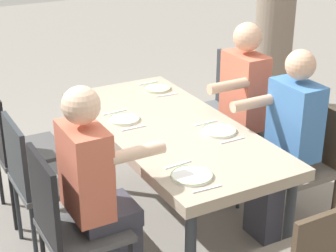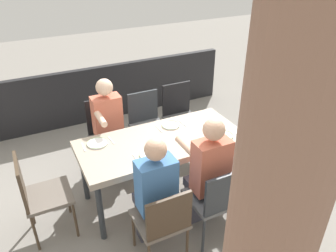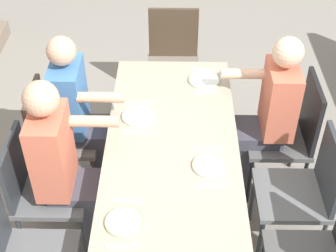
# 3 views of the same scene
# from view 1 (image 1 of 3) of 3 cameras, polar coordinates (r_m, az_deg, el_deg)

# --- Properties ---
(ground_plane) EXTENTS (16.00, 16.00, 0.00)m
(ground_plane) POSITION_cam_1_polar(r_m,az_deg,el_deg) (3.95, 0.18, -10.22)
(ground_plane) COLOR gray
(dining_table) EXTENTS (1.80, 0.82, 0.77)m
(dining_table) POSITION_cam_1_polar(r_m,az_deg,el_deg) (3.61, 0.19, -0.96)
(dining_table) COLOR tan
(dining_table) RESTS_ON ground
(chair_west_north) EXTENTS (0.44, 0.44, 0.93)m
(chair_west_north) POSITION_cam_1_polar(r_m,az_deg,el_deg) (4.60, 5.21, 2.26)
(chair_west_north) COLOR #5B5E61
(chair_west_north) RESTS_ON ground
(chair_west_south) EXTENTS (0.44, 0.44, 0.95)m
(chair_west_south) POSITION_cam_1_polar(r_m,az_deg,el_deg) (3.98, -15.16, -1.77)
(chair_west_south) COLOR #4F4F50
(chair_west_south) RESTS_ON ground
(chair_mid_north) EXTENTS (0.44, 0.44, 0.90)m
(chair_mid_north) POSITION_cam_1_polar(r_m,az_deg,el_deg) (4.22, 8.90, 0.10)
(chair_mid_north) COLOR #5B5E61
(chair_mid_north) RESTS_ON ground
(chair_mid_south) EXTENTS (0.44, 0.44, 0.92)m
(chair_mid_south) POSITION_cam_1_polar(r_m,az_deg,el_deg) (3.55, -13.03, -4.96)
(chair_mid_south) COLOR #5B5E61
(chair_mid_south) RESTS_ON ground
(chair_east_north) EXTENTS (0.44, 0.44, 0.86)m
(chair_east_north) POSITION_cam_1_polar(r_m,az_deg,el_deg) (3.86, 13.81, -3.21)
(chair_east_north) COLOR #6A6158
(chair_east_north) RESTS_ON ground
(chair_east_south) EXTENTS (0.44, 0.44, 0.94)m
(chair_east_south) POSITION_cam_1_polar(r_m,az_deg,el_deg) (3.09, -10.12, -9.51)
(chair_east_south) COLOR #4F4F50
(chair_east_south) RESTS_ON ground
(diner_woman_green) EXTENTS (0.34, 0.49, 1.28)m
(diner_woman_green) POSITION_cam_1_polar(r_m,az_deg,el_deg) (3.06, -7.09, -6.35)
(diner_woman_green) COLOR #3F3F4C
(diner_woman_green) RESTS_ON ground
(diner_man_white) EXTENTS (0.34, 0.49, 1.27)m
(diner_man_white) POSITION_cam_1_polar(r_m,az_deg,el_deg) (3.67, 11.79, -1.48)
(diner_man_white) COLOR #3F3F4C
(diner_man_white) RESTS_ON ground
(diner_guest_third) EXTENTS (0.34, 0.49, 1.32)m
(diner_guest_third) POSITION_cam_1_polar(r_m,az_deg,el_deg) (4.05, 6.98, 1.81)
(diner_guest_third) COLOR #3F3F4C
(diner_guest_third) RESTS_ON ground
(plate_0) EXTENTS (0.21, 0.21, 0.02)m
(plate_0) POSITION_cam_1_polar(r_m,az_deg,el_deg) (4.20, -1.14, 3.87)
(plate_0) COLOR silver
(plate_0) RESTS_ON dining_table
(fork_0) EXTENTS (0.02, 0.17, 0.01)m
(fork_0) POSITION_cam_1_polar(r_m,az_deg,el_deg) (4.33, -2.06, 4.39)
(fork_0) COLOR silver
(fork_0) RESTS_ON dining_table
(spoon_0) EXTENTS (0.03, 0.17, 0.01)m
(spoon_0) POSITION_cam_1_polar(r_m,az_deg,el_deg) (4.08, -0.16, 3.17)
(spoon_0) COLOR silver
(spoon_0) RESTS_ON dining_table
(plate_1) EXTENTS (0.21, 0.21, 0.02)m
(plate_1) POSITION_cam_1_polar(r_m,az_deg,el_deg) (3.66, -4.51, 0.72)
(plate_1) COLOR white
(plate_1) RESTS_ON dining_table
(fork_1) EXTENTS (0.02, 0.17, 0.01)m
(fork_1) POSITION_cam_1_polar(r_m,az_deg,el_deg) (3.79, -5.45, 1.42)
(fork_1) COLOR silver
(fork_1) RESTS_ON dining_table
(spoon_1) EXTENTS (0.02, 0.17, 0.01)m
(spoon_1) POSITION_cam_1_polar(r_m,az_deg,el_deg) (3.54, -3.50, -0.20)
(spoon_1) COLOR silver
(spoon_1) RESTS_ON dining_table
(plate_2) EXTENTS (0.22, 0.22, 0.02)m
(plate_2) POSITION_cam_1_polar(r_m,az_deg,el_deg) (3.50, 5.17, -0.45)
(plate_2) COLOR white
(plate_2) RESTS_ON dining_table
(fork_2) EXTENTS (0.02, 0.17, 0.01)m
(fork_2) POSITION_cam_1_polar(r_m,az_deg,el_deg) (3.62, 3.86, 0.32)
(fork_2) COLOR silver
(fork_2) RESTS_ON dining_table
(spoon_2) EXTENTS (0.02, 0.17, 0.01)m
(spoon_2) POSITION_cam_1_polar(r_m,az_deg,el_deg) (3.39, 6.57, -1.45)
(spoon_2) COLOR silver
(spoon_2) RESTS_ON dining_table
(plate_3) EXTENTS (0.23, 0.23, 0.02)m
(plate_3) POSITION_cam_1_polar(r_m,az_deg,el_deg) (2.97, 2.42, -5.02)
(plate_3) COLOR white
(plate_3) RESTS_ON dining_table
(fork_3) EXTENTS (0.03, 0.17, 0.01)m
(fork_3) POSITION_cam_1_polar(r_m,az_deg,el_deg) (3.09, 0.98, -3.94)
(fork_3) COLOR silver
(fork_3) RESTS_ON dining_table
(spoon_3) EXTENTS (0.02, 0.17, 0.01)m
(spoon_3) POSITION_cam_1_polar(r_m,az_deg,el_deg) (2.86, 3.97, -6.38)
(spoon_3) COLOR silver
(spoon_3) RESTS_ON dining_table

